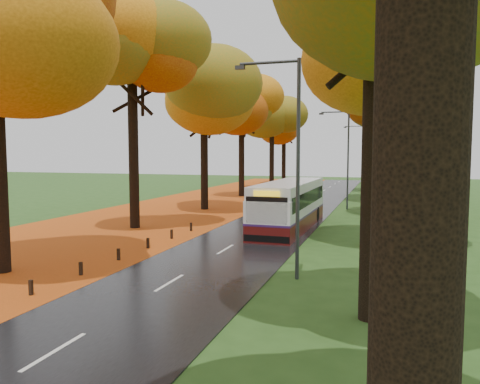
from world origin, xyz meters
The scene contains 15 objects.
ground centered at (0.00, 0.00, 0.00)m, with size 160.00×160.00×0.00m, color #284C19.
road centered at (0.00, 25.00, 0.02)m, with size 6.50×90.00×0.04m, color black.
centre_line centered at (0.00, 25.00, 0.04)m, with size 0.12×90.00×0.01m, color silver.
leaf_verge centered at (-9.00, 25.00, 0.01)m, with size 12.00×90.00×0.02m, color #87360C.
leaf_drift centered at (-3.05, 25.00, 0.04)m, with size 0.90×90.00×0.01m, color #DA5816.
trees_left centered at (-7.18, 27.06, 9.53)m, with size 9.20×74.00×13.88m.
trees_right centered at (7.19, 26.91, 9.69)m, with size 9.30×74.20×13.96m.
bollard_row centered at (-3.70, 4.70, 0.26)m, with size 0.11×23.51×0.52m.
streetlamp_near centered at (3.95, 8.00, 4.71)m, with size 2.45×0.18×8.00m.
streetlamp_mid centered at (3.95, 30.00, 4.71)m, with size 2.45×0.18×8.00m.
streetlamp_far centered at (3.95, 52.00, 4.71)m, with size 2.45×0.18×8.00m.
bus centered at (1.65, 19.11, 1.52)m, with size 2.65×10.81×2.84m.
car_white centered at (-2.25, 31.53, 0.80)m, with size 1.81×4.49×1.53m, color silver.
car_silver centered at (-2.35, 43.09, 0.81)m, with size 1.62×4.65×1.53m, color #94969B.
car_dark centered at (-2.11, 43.97, 0.68)m, with size 1.78×4.38×1.27m, color black.
Camera 1 is at (7.30, -8.74, 4.68)m, focal length 35.00 mm.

